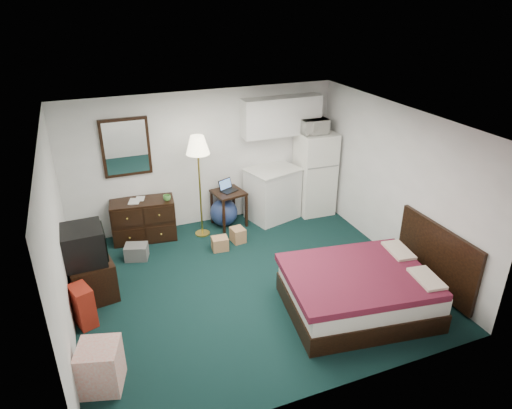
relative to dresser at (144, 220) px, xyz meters
name	(u,v)px	position (x,y,z in m)	size (l,w,h in m)	color
floor	(249,283)	(1.22, -1.98, -0.37)	(5.00, 4.50, 0.01)	black
ceiling	(247,122)	(1.22, -1.98, 2.13)	(5.00, 4.50, 0.01)	silver
walls	(248,209)	(1.22, -1.98, 0.88)	(5.01, 4.51, 2.50)	silver
mirror	(126,147)	(-0.13, 0.24, 1.28)	(0.80, 0.06, 1.00)	white
upper_cabinets	(281,116)	(2.67, 0.10, 1.58)	(1.50, 0.35, 0.70)	white
headboard	(436,258)	(3.68, -3.13, 0.18)	(0.06, 1.56, 1.00)	black
dresser	(144,220)	(0.00, 0.00, 0.00)	(1.09, 0.49, 0.74)	black
floor_lamp	(200,187)	(0.99, -0.23, 0.56)	(0.40, 0.40, 1.86)	gold
desk	(229,208)	(1.57, -0.05, -0.03)	(0.54, 0.54, 0.68)	black
exercise_ball	(224,212)	(1.47, -0.02, -0.11)	(0.52, 0.52, 0.52)	navy
kitchen_counter	(272,194)	(2.45, -0.07, 0.12)	(0.89, 0.68, 0.98)	white
fridge	(315,173)	(3.33, -0.10, 0.44)	(0.67, 0.67, 1.62)	white
bed	(358,291)	(2.40, -3.13, -0.06)	(1.91, 1.49, 0.61)	#450B1D
tv_stand	(92,279)	(-0.98, -1.45, -0.07)	(0.59, 0.65, 0.59)	black
suitcase	(83,306)	(-1.13, -2.04, -0.08)	(0.22, 0.35, 0.57)	maroon
retail_box	(101,367)	(-1.01, -3.23, -0.09)	(0.44, 0.44, 0.55)	silver
file_bin	(137,252)	(-0.25, -0.64, -0.24)	(0.36, 0.27, 0.25)	slate
cardboard_box_a	(220,244)	(1.12, -0.87, -0.26)	(0.27, 0.23, 0.23)	#9E6C41
cardboard_box_b	(238,235)	(1.50, -0.72, -0.24)	(0.22, 0.26, 0.26)	#9E6C41
laptop	(229,186)	(1.59, -0.04, 0.41)	(0.30, 0.24, 0.20)	black
crt_tv	(83,245)	(-1.01, -1.42, 0.48)	(0.57, 0.61, 0.52)	black
microwave	(314,125)	(3.23, -0.13, 1.42)	(0.50, 0.28, 0.34)	white
book_a	(128,196)	(-0.21, 0.02, 0.49)	(0.18, 0.02, 0.25)	#9E6C41
book_b	(135,194)	(-0.09, 0.09, 0.47)	(0.15, 0.02, 0.21)	#9E6C41
mug	(167,197)	(0.41, -0.16, 0.44)	(0.13, 0.10, 0.13)	#4B8A3B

